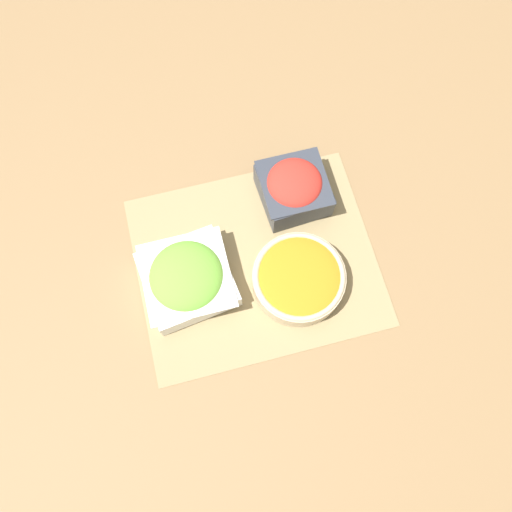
{
  "coord_description": "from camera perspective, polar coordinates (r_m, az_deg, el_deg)",
  "views": [
    {
      "loc": [
        -0.08,
        -0.3,
        0.94
      ],
      "look_at": [
        0.0,
        0.0,
        0.03
      ],
      "focal_mm": 35.0,
      "sensor_mm": 36.0,
      "label": 1
    }
  ],
  "objects": [
    {
      "name": "ground_plane",
      "position": [
        0.99,
        0.0,
        -0.64
      ],
      "size": [
        3.0,
        3.0,
        0.0
      ],
      "primitive_type": "plane",
      "color": "olive"
    },
    {
      "name": "placemat",
      "position": [
        0.99,
        0.0,
        -0.6
      ],
      "size": [
        0.47,
        0.39,
        0.0
      ],
      "color": "#937F56",
      "rests_on": "ground_plane"
    },
    {
      "name": "carrot_bowl",
      "position": [
        0.95,
        4.91,
        -2.51
      ],
      "size": [
        0.18,
        0.18,
        0.05
      ],
      "color": "#C6B28E",
      "rests_on": "placemat"
    },
    {
      "name": "lettuce_bowl",
      "position": [
        0.95,
        -7.87,
        -2.5
      ],
      "size": [
        0.18,
        0.18,
        0.07
      ],
      "color": "white",
      "rests_on": "placemat"
    },
    {
      "name": "tomato_bowl",
      "position": [
        1.0,
        4.34,
        7.79
      ],
      "size": [
        0.14,
        0.14,
        0.09
      ],
      "color": "#333842",
      "rests_on": "placemat"
    }
  ]
}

